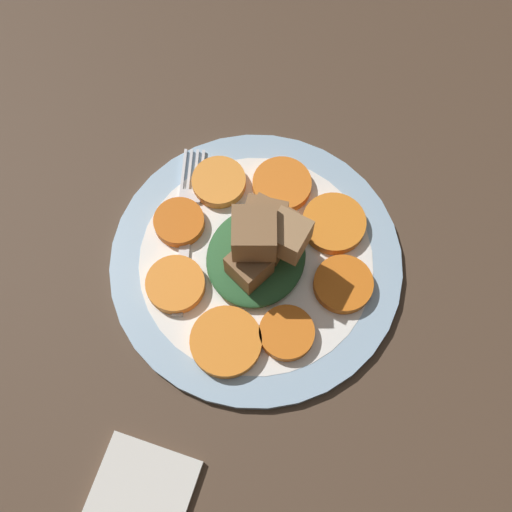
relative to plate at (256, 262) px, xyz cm
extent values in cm
cube|color=#4C3828|center=(0.00, 0.00, -1.52)|extent=(120.00, 120.00, 2.00)
cylinder|color=#99B7D1|center=(0.00, 0.00, -0.02)|extent=(30.45, 30.45, 1.00)
cylinder|color=white|center=(0.00, 0.00, 0.03)|extent=(24.36, 24.36, 1.00)
cylinder|color=orange|center=(0.27, 9.30, 1.19)|extent=(6.03, 6.03, 1.22)
cylinder|color=orange|center=(-6.23, 6.56, 1.19)|extent=(6.71, 6.71, 1.22)
cylinder|color=orange|center=(-8.88, -0.19, 1.19)|extent=(6.37, 6.37, 1.22)
cylinder|color=orange|center=(-7.06, -6.56, 1.19)|extent=(5.84, 5.84, 1.22)
cylinder|color=#D66114|center=(-1.25, -8.94, 1.19)|extent=(5.34, 5.34, 1.22)
cylinder|color=orange|center=(5.36, -6.82, 1.19)|extent=(6.01, 6.01, 1.22)
cylinder|color=orange|center=(9.36, -0.31, 1.19)|extent=(7.07, 7.07, 1.22)
cylinder|color=orange|center=(6.65, 5.38, 1.19)|extent=(5.50, 5.50, 1.22)
ellipsoid|color=#2D6033|center=(0.00, 0.00, 1.44)|extent=(11.23, 10.11, 1.73)
cube|color=brown|center=(2.12, 0.24, 4.07)|extent=(4.75, 4.75, 3.52)
cube|color=brown|center=(-2.37, 0.36, 4.37)|extent=(4.44, 4.44, 4.13)
cube|color=brown|center=(-1.88, 0.58, 4.55)|extent=(5.24, 5.24, 4.48)
cube|color=olive|center=(0.05, 0.36, 3.92)|extent=(4.26, 4.26, 3.22)
cube|color=#9E754C|center=(-0.58, 3.00, 7.57)|extent=(4.08, 4.08, 3.51)
cube|color=brown|center=(0.55, -0.27, 8.42)|extent=(5.15, 5.15, 4.08)
cube|color=silver|center=(2.19, -7.19, 0.78)|extent=(12.48, 4.35, 0.40)
cube|color=silver|center=(-4.65, -9.03, 0.78)|extent=(2.08, 2.63, 0.40)
cube|color=silver|center=(-7.53, -10.84, 0.78)|extent=(4.88, 1.59, 0.40)
cube|color=silver|center=(-7.71, -10.20, 0.78)|extent=(4.88, 1.59, 0.40)
cube|color=silver|center=(-7.88, -9.55, 0.78)|extent=(4.88, 1.59, 0.40)
cube|color=silver|center=(-8.05, -8.91, 0.78)|extent=(4.88, 1.59, 0.40)
camera|label=1|loc=(23.11, 7.65, 62.46)|focal=45.00mm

